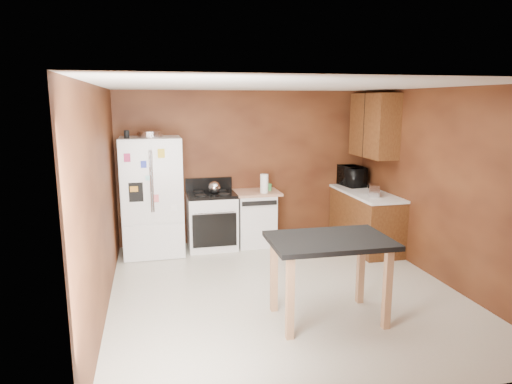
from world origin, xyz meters
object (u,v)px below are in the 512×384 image
object	(u,v)px
toaster	(374,190)
island	(329,251)
green_canister	(269,187)
microwave	(351,177)
roasting_pan	(150,134)
gas_range	(212,220)
refrigerator	(152,196)
pen_cup	(127,134)
paper_towel	(264,184)
kettle	(214,187)
dishwasher	(255,217)

from	to	relation	value
toaster	island	distance (m)	2.47
green_canister	microwave	xyz separation A→B (m)	(1.49, 0.06, 0.11)
roasting_pan	gas_range	distance (m)	1.66
roasting_pan	gas_range	bearing A→B (deg)	5.63
green_canister	refrigerator	world-z (taller)	refrigerator
green_canister	gas_range	bearing A→B (deg)	-176.93
pen_cup	paper_towel	world-z (taller)	pen_cup
pen_cup	green_canister	world-z (taller)	pen_cup
roasting_pan	refrigerator	distance (m)	0.95
green_canister	kettle	bearing A→B (deg)	-173.79
paper_towel	island	world-z (taller)	paper_towel
dishwasher	gas_range	bearing A→B (deg)	-178.06
island	dishwasher	bearing A→B (deg)	93.52
kettle	island	distance (m)	2.83
green_canister	paper_towel	bearing A→B (deg)	-123.53
microwave	paper_towel	bearing A→B (deg)	91.80
green_canister	gas_range	distance (m)	1.07
paper_towel	microwave	distance (m)	1.62
pen_cup	microwave	world-z (taller)	pen_cup
paper_towel	island	bearing A→B (deg)	-88.79
microwave	refrigerator	bearing A→B (deg)	86.26
roasting_pan	green_canister	world-z (taller)	roasting_pan
roasting_pan	microwave	distance (m)	3.44
kettle	green_canister	bearing A→B (deg)	6.21
kettle	roasting_pan	bearing A→B (deg)	-177.49
refrigerator	kettle	bearing A→B (deg)	0.79
kettle	dishwasher	world-z (taller)	kettle
gas_range	toaster	bearing A→B (deg)	-18.40
roasting_pan	island	bearing A→B (deg)	-55.94
dishwasher	refrigerator	bearing A→B (deg)	-177.01
microwave	dishwasher	bearing A→B (deg)	86.27
dishwasher	kettle	bearing A→B (deg)	-173.91
green_canister	dishwasher	size ratio (longest dim) A/B	0.12
microwave	dishwasher	xyz separation A→B (m)	(-1.72, -0.09, -0.60)
kettle	toaster	world-z (taller)	kettle
toaster	microwave	world-z (taller)	microwave
toaster	refrigerator	size ratio (longest dim) A/B	0.14
green_canister	roasting_pan	bearing A→B (deg)	-175.68
kettle	gas_range	xyz separation A→B (m)	(-0.05, 0.05, -0.54)
refrigerator	gas_range	distance (m)	1.01
roasting_pan	paper_towel	world-z (taller)	roasting_pan
green_canister	refrigerator	distance (m)	1.87
island	pen_cup	bearing A→B (deg)	129.82
paper_towel	gas_range	size ratio (longest dim) A/B	0.27
toaster	microwave	distance (m)	0.91
toaster	gas_range	world-z (taller)	gas_range
gas_range	dishwasher	distance (m)	0.72
paper_towel	dishwasher	world-z (taller)	paper_towel
green_canister	toaster	world-z (taller)	toaster
green_canister	toaster	bearing A→B (deg)	-30.47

